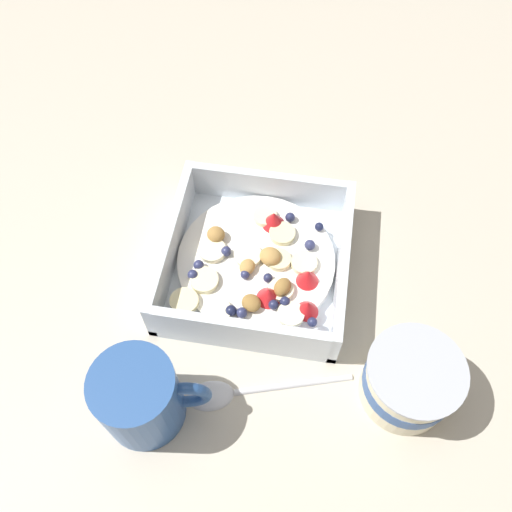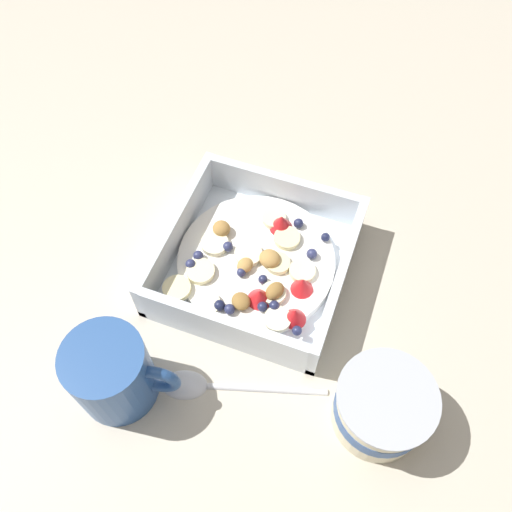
# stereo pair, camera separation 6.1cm
# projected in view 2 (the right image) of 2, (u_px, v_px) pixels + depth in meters

# --- Properties ---
(ground_plane) EXTENTS (2.40, 2.40, 0.00)m
(ground_plane) POSITION_uv_depth(u_px,v_px,m) (244.00, 265.00, 0.64)
(ground_plane) COLOR beige
(fruit_bowl) EXTENTS (0.20, 0.20, 0.06)m
(fruit_bowl) POSITION_uv_depth(u_px,v_px,m) (257.00, 263.00, 0.62)
(fruit_bowl) COLOR white
(fruit_bowl) RESTS_ON ground
(spoon) EXTENTS (0.07, 0.17, 0.01)m
(spoon) POSITION_uv_depth(u_px,v_px,m) (210.00, 385.00, 0.56)
(spoon) COLOR silver
(spoon) RESTS_ON ground
(yogurt_cup) EXTENTS (0.10, 0.10, 0.07)m
(yogurt_cup) POSITION_uv_depth(u_px,v_px,m) (382.00, 407.00, 0.52)
(yogurt_cup) COLOR beige
(yogurt_cup) RESTS_ON ground
(coffee_mug) EXTENTS (0.08, 0.11, 0.09)m
(coffee_mug) POSITION_uv_depth(u_px,v_px,m) (113.00, 374.00, 0.53)
(coffee_mug) COLOR #2D5699
(coffee_mug) RESTS_ON ground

